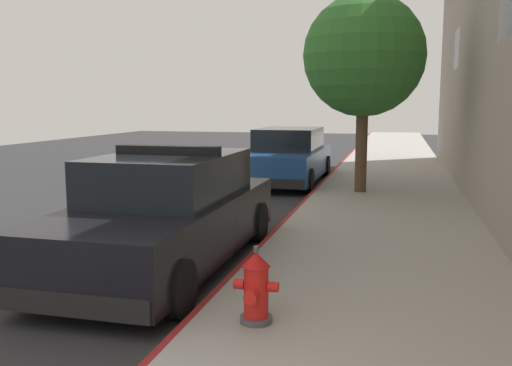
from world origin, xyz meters
name	(u,v)px	position (x,y,z in m)	size (l,w,h in m)	color
ground_plane	(136,200)	(-4.28, 10.00, -0.10)	(29.28, 60.00, 0.20)	#2B2B2D
sidewalk_pavement	(386,204)	(1.72, 10.00, 0.07)	(3.43, 60.00, 0.14)	#9E9991
curb_painted_edge	(307,201)	(-0.04, 10.00, 0.07)	(0.08, 60.00, 0.14)	maroon
police_cruiser	(168,214)	(-1.14, 4.77, 0.74)	(1.94, 4.84, 1.68)	black
parked_car_silver_ahead	(288,157)	(-1.10, 13.22, 0.74)	(1.94, 4.84, 1.56)	navy
fire_hydrant	(256,288)	(0.63, 2.79, 0.49)	(0.44, 0.40, 0.76)	#4C4C51
street_tree	(364,56)	(1.07, 11.21, 3.35)	(2.85, 2.85, 4.65)	brown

